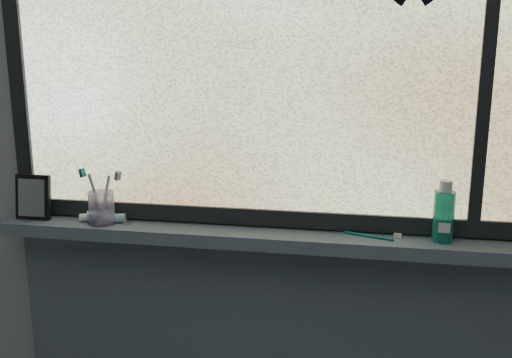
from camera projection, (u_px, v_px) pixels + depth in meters
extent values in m
cube|color=#9EA3A8|center=(266.00, 150.00, 1.70)|extent=(3.00, 0.01, 2.50)
cube|color=slate|center=(262.00, 238.00, 1.69)|extent=(1.62, 0.14, 0.04)
cube|color=silver|center=(265.00, 55.00, 1.62)|extent=(1.50, 0.01, 1.00)
cube|color=black|center=(264.00, 217.00, 1.72)|extent=(1.60, 0.03, 0.05)
cube|color=black|center=(17.00, 54.00, 1.75)|extent=(0.05, 0.03, 1.10)
cube|color=black|center=(488.00, 55.00, 1.51)|extent=(0.03, 0.03, 1.00)
cube|color=black|center=(33.00, 197.00, 1.79)|extent=(0.11, 0.06, 0.14)
cylinder|color=#C2ACE3|center=(102.00, 208.00, 1.75)|extent=(0.10, 0.10, 0.10)
cylinder|color=teal|center=(444.00, 211.00, 1.58)|extent=(0.06, 0.06, 0.14)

